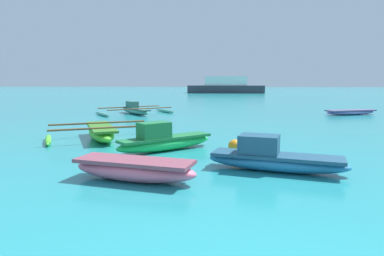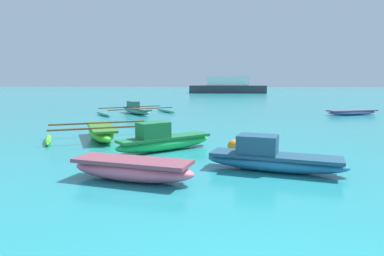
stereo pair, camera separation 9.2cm
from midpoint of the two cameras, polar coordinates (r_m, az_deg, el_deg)
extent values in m
ellipsoid|color=#867CC6|center=(23.47, 24.82, 2.39)|extent=(3.56, 1.95, 0.31)
cube|color=#565179|center=(23.46, 24.83, 2.67)|extent=(3.28, 1.82, 0.08)
ellipsoid|color=teal|center=(8.26, 13.52, -5.64)|extent=(3.34, 1.64, 0.40)
cube|color=navy|center=(8.23, 13.56, -4.57)|extent=(3.08, 1.54, 0.08)
cube|color=navy|center=(8.23, 10.80, -2.65)|extent=(1.06, 0.89, 0.44)
ellipsoid|color=#50AC94|center=(22.13, -9.56, 2.80)|extent=(2.73, 3.36, 0.37)
cube|color=#396B5E|center=(22.12, -9.57, 3.18)|extent=(2.53, 3.10, 0.08)
cube|color=#396B5E|center=(22.53, -10.07, 3.88)|extent=(1.02, 1.13, 0.41)
cylinder|color=brown|center=(21.33, -8.67, 3.19)|extent=(3.46, 2.63, 0.07)
cylinder|color=brown|center=(22.89, -10.42, 3.47)|extent=(3.46, 2.63, 0.07)
ellipsoid|color=#50AC94|center=(23.06, -4.67, 2.87)|extent=(1.71, 2.18, 0.20)
ellipsoid|color=#50AC94|center=(21.39, -14.83, 2.24)|extent=(1.71, 2.18, 0.20)
ellipsoid|color=#52C931|center=(12.77, -15.12, -0.75)|extent=(2.17, 3.34, 0.49)
cube|color=#3A7B27|center=(12.74, -15.16, 0.17)|extent=(2.03, 3.09, 0.08)
cylinder|color=brown|center=(12.00, -14.76, 0.01)|extent=(3.22, 1.60, 0.07)
cylinder|color=brown|center=(13.47, -15.52, 0.81)|extent=(3.22, 1.60, 0.07)
ellipsoid|color=#52C931|center=(13.10, -7.39, -0.97)|extent=(1.07, 1.93, 0.20)
ellipsoid|color=#52C931|center=(12.72, -23.04, -1.80)|extent=(1.07, 1.93, 0.20)
ellipsoid|color=#E56684|center=(7.37, -9.93, -6.91)|extent=(2.86, 1.43, 0.46)
cube|color=#8B4555|center=(7.33, -9.96, -5.48)|extent=(2.64, 1.35, 0.08)
ellipsoid|color=green|center=(10.43, -4.62, -2.58)|extent=(2.91, 2.61, 0.42)
cube|color=#1D733A|center=(10.40, -4.63, -1.66)|extent=(2.70, 2.42, 0.08)
cube|color=#1D733A|center=(10.15, -6.60, -0.36)|extent=(1.06, 1.02, 0.46)
sphere|color=orange|center=(10.14, 6.89, -3.00)|extent=(0.39, 0.39, 0.39)
cube|color=#2D333D|center=(59.97, 5.59, 6.44)|extent=(13.10, 2.88, 1.31)
cube|color=white|center=(59.95, 5.61, 7.82)|extent=(7.21, 2.45, 1.57)
camera|label=1|loc=(0.05, -90.20, -0.03)|focal=32.00mm
camera|label=2|loc=(0.05, 89.80, 0.03)|focal=32.00mm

